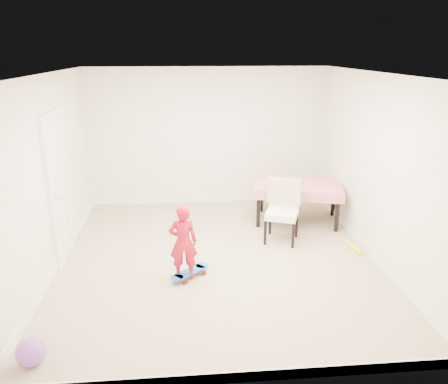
{
  "coord_description": "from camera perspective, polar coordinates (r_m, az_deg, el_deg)",
  "views": [
    {
      "loc": [
        -0.43,
        -5.71,
        2.9
      ],
      "look_at": [
        0.1,
        0.2,
        0.95
      ],
      "focal_mm": 35.0,
      "sensor_mm": 36.0,
      "label": 1
    }
  ],
  "objects": [
    {
      "name": "ground",
      "position": [
        6.42,
        -0.74,
        -8.66
      ],
      "size": [
        5.0,
        5.0,
        0.0
      ],
      "primitive_type": "plane",
      "color": "tan",
      "rests_on": "ground"
    },
    {
      "name": "ceiling",
      "position": [
        5.74,
        -0.84,
        14.98
      ],
      "size": [
        4.5,
        5.0,
        0.04
      ],
      "primitive_type": "cube",
      "color": "white",
      "rests_on": "wall_back"
    },
    {
      "name": "wall_back",
      "position": [
        8.36,
        -2.1,
        7.14
      ],
      "size": [
        4.5,
        0.04,
        2.6
      ],
      "primitive_type": "cube",
      "color": "silver",
      "rests_on": "ground"
    },
    {
      "name": "wall_front",
      "position": [
        3.64,
        2.24,
        -7.98
      ],
      "size": [
        4.5,
        0.04,
        2.6
      ],
      "primitive_type": "cube",
      "color": "silver",
      "rests_on": "ground"
    },
    {
      "name": "wall_left",
      "position": [
        6.2,
        -21.81,
        1.89
      ],
      "size": [
        0.04,
        5.0,
        2.6
      ],
      "primitive_type": "cube",
      "color": "silver",
      "rests_on": "ground"
    },
    {
      "name": "wall_right",
      "position": [
        6.5,
        19.23,
        2.91
      ],
      "size": [
        0.04,
        5.0,
        2.6
      ],
      "primitive_type": "cube",
      "color": "silver",
      "rests_on": "ground"
    },
    {
      "name": "door",
      "position": [
        6.55,
        -20.77,
        0.33
      ],
      "size": [
        0.11,
        0.94,
        2.11
      ],
      "primitive_type": "cube",
      "color": "white",
      "rests_on": "ground"
    },
    {
      "name": "baseboard_back",
      "position": [
        8.69,
        -2.01,
        -0.89
      ],
      "size": [
        4.5,
        0.02,
        0.12
      ],
      "primitive_type": "cube",
      "color": "white",
      "rests_on": "ground"
    },
    {
      "name": "baseboard_front",
      "position": [
        4.32,
        2.04,
        -22.96
      ],
      "size": [
        4.5,
        0.02,
        0.12
      ],
      "primitive_type": "cube",
      "color": "white",
      "rests_on": "ground"
    },
    {
      "name": "baseboard_left",
      "position": [
        6.63,
        -20.64,
        -8.44
      ],
      "size": [
        0.02,
        5.0,
        0.12
      ],
      "primitive_type": "cube",
      "color": "white",
      "rests_on": "ground"
    },
    {
      "name": "baseboard_right",
      "position": [
        6.92,
        18.24,
        -7.04
      ],
      "size": [
        0.02,
        5.0,
        0.12
      ],
      "primitive_type": "cube",
      "color": "white",
      "rests_on": "ground"
    },
    {
      "name": "dining_table",
      "position": [
        7.75,
        9.55,
        -1.33
      ],
      "size": [
        1.66,
        1.27,
        0.69
      ],
      "primitive_type": null,
      "rotation": [
        0.0,
        0.0,
        -0.24
      ],
      "color": "#B22009",
      "rests_on": "ground"
    },
    {
      "name": "dining_chair",
      "position": [
        6.86,
        7.58,
        -2.61
      ],
      "size": [
        0.71,
        0.76,
        0.97
      ],
      "primitive_type": null,
      "rotation": [
        0.0,
        0.0,
        -0.37
      ],
      "color": "beige",
      "rests_on": "ground"
    },
    {
      "name": "skateboard",
      "position": [
        5.93,
        -4.47,
        -10.64
      ],
      "size": [
        0.6,
        0.57,
        0.09
      ],
      "primitive_type": null,
      "rotation": [
        0.0,
        0.0,
        0.73
      ],
      "color": "blue",
      "rests_on": "ground"
    },
    {
      "name": "child",
      "position": [
        5.69,
        -5.35,
        -6.85
      ],
      "size": [
        0.37,
        0.25,
        1.0
      ],
      "primitive_type": "imported",
      "rotation": [
        0.0,
        0.0,
        3.17
      ],
      "color": "#B61229",
      "rests_on": "ground"
    },
    {
      "name": "balloon",
      "position": [
        4.82,
        -23.94,
        -18.57
      ],
      "size": [
        0.28,
        0.28,
        0.28
      ],
      "primitive_type": "sphere",
      "color": "purple",
      "rests_on": "ground"
    },
    {
      "name": "foam_toy",
      "position": [
        6.96,
        16.65,
        -6.99
      ],
      "size": [
        0.11,
        0.4,
        0.06
      ],
      "primitive_type": "cylinder",
      "rotation": [
        1.57,
        0.0,
        0.13
      ],
      "color": "yellow",
      "rests_on": "ground"
    }
  ]
}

